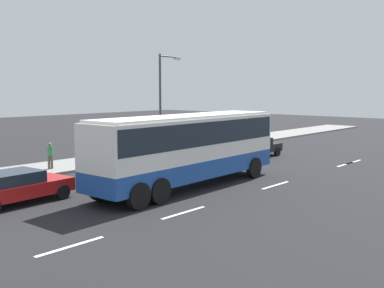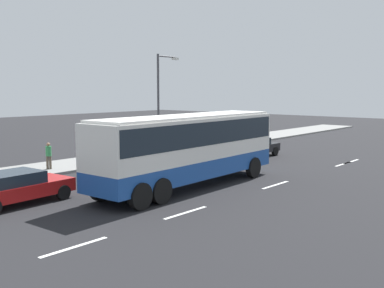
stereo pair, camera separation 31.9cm
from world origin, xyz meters
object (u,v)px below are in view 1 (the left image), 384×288
(car_red_compact, at_px, (15,186))
(pedestrian_at_crossing, at_px, (142,141))
(pedestrian_near_curb, at_px, (50,154))
(coach_bus, at_px, (188,143))
(street_lamp, at_px, (162,97))
(car_black_sedan, at_px, (256,147))

(car_red_compact, distance_m, pedestrian_at_crossing, 14.62)
(pedestrian_at_crossing, bearing_deg, pedestrian_near_curb, 23.48)
(coach_bus, height_order, street_lamp, street_lamp)
(pedestrian_at_crossing, height_order, street_lamp, street_lamp)
(street_lamp, bearing_deg, car_red_compact, -160.02)
(coach_bus, xyz_separation_m, pedestrian_at_crossing, (5.92, 9.72, -1.13))
(pedestrian_at_crossing, bearing_deg, car_black_sedan, 143.29)
(coach_bus, height_order, pedestrian_near_curb, coach_bus)
(street_lamp, bearing_deg, pedestrian_near_curb, 175.15)
(car_red_compact, xyz_separation_m, street_lamp, (13.67, 4.97, 3.47))
(pedestrian_near_curb, height_order, pedestrian_at_crossing, pedestrian_at_crossing)
(pedestrian_at_crossing, bearing_deg, car_red_compact, 44.12)
(coach_bus, relative_size, car_red_compact, 2.48)
(car_red_compact, bearing_deg, pedestrian_at_crossing, 22.66)
(coach_bus, height_order, car_black_sedan, coach_bus)
(car_black_sedan, bearing_deg, pedestrian_at_crossing, 126.66)
(coach_bus, xyz_separation_m, pedestrian_near_curb, (-2.01, 8.93, -1.15))
(pedestrian_near_curb, distance_m, pedestrian_at_crossing, 7.97)
(coach_bus, bearing_deg, car_red_compact, 153.84)
(car_red_compact, height_order, pedestrian_near_curb, pedestrian_near_curb)
(car_black_sedan, distance_m, pedestrian_at_crossing, 8.09)
(pedestrian_near_curb, xyz_separation_m, street_lamp, (8.50, -0.72, 3.19))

